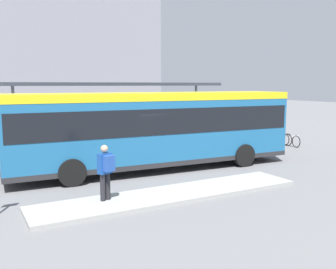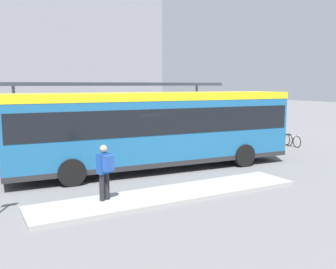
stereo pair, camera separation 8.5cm
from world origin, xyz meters
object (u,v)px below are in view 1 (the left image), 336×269
at_px(pedestrian_waiting, 106,169).
at_px(bicycle_white, 291,140).
at_px(city_bus, 156,125).
at_px(bicycle_black, 281,138).
at_px(bicycle_orange, 273,138).

xyz_separation_m(pedestrian_waiting, bicycle_white, (13.25, 5.07, -0.74)).
distance_m(pedestrian_waiting, bicycle_white, 14.21).
xyz_separation_m(city_bus, bicycle_white, (9.79, 1.59, -1.56)).
relative_size(pedestrian_waiting, bicycle_black, 0.98).
height_order(city_bus, pedestrian_waiting, city_bus).
xyz_separation_m(city_bus, bicycle_orange, (9.74, 3.00, -1.58)).
relative_size(bicycle_white, bicycle_orange, 1.06).
distance_m(bicycle_white, bicycle_black, 0.71).
bearing_deg(pedestrian_waiting, bicycle_orange, -81.72).
bearing_deg(bicycle_orange, pedestrian_waiting, -72.68).
bearing_deg(bicycle_black, pedestrian_waiting, -66.20).
bearing_deg(bicycle_white, city_bus, -73.06).
height_order(bicycle_white, bicycle_black, bicycle_black).
xyz_separation_m(pedestrian_waiting, bicycle_black, (13.19, 5.78, -0.72)).
xyz_separation_m(bicycle_black, bicycle_orange, (0.02, 0.71, -0.04)).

